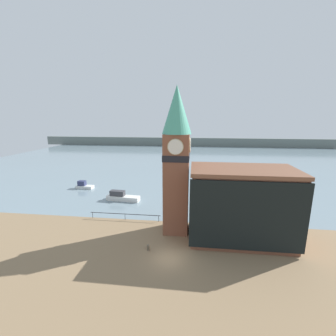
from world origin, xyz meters
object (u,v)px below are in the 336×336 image
Objects in this scene: boat_near at (122,197)px; mooring_bollard_near at (148,247)px; pier_building at (241,205)px; boat_far at (84,186)px; clock_tower at (177,158)px.

boat_near is 8.95× the size of mooring_bollard_near.
pier_building is 25.27m from boat_near.
pier_building is 18.05× the size of mooring_bollard_near.
pier_building is 3.43× the size of boat_far.
boat_far is (-23.99, 18.16, -10.61)m from clock_tower.
boat_near is at bearing 149.29° from pier_building.
clock_tower is 3.02× the size of boat_near.
clock_tower is 19.77m from boat_near.
pier_building is at bearing 19.31° from mooring_bollard_near.
pier_building is 38.69m from boat_far.
boat_near is 13.55m from boat_far.
boat_far is (-33.12, 19.49, -4.49)m from pier_building.
clock_tower is at bearing -34.73° from boat_far.
boat_near is 1.70× the size of boat_far.
boat_near is at bearing -27.65° from boat_far.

